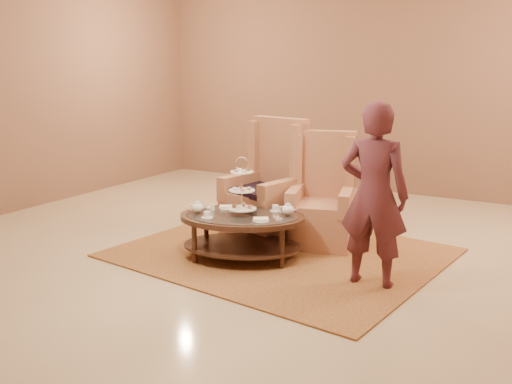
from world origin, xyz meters
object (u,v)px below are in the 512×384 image
Objects in this scene: tea_table at (242,223)px; armchair_right at (322,207)px; person at (374,195)px; armchair_left at (268,197)px.

tea_table is 1.20× the size of armchair_right.
armchair_right is at bearing 41.66° from tea_table.
tea_table is 0.90× the size of person.
armchair_right is 1.36m from person.
person is (1.41, -0.01, 0.46)m from tea_table.
person is (1.59, -0.91, 0.38)m from armchair_left.
tea_table is 0.92m from armchair_left.
armchair_right is (0.68, 0.02, -0.04)m from armchair_left.
armchair_left is 0.69m from armchair_right.
armchair_left is 1.87m from person.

